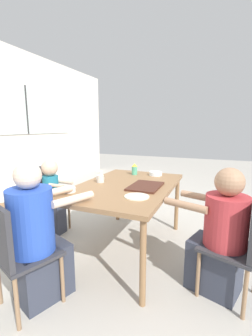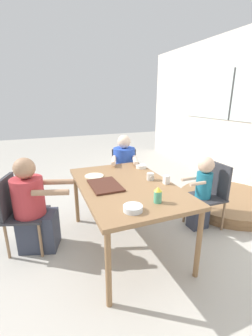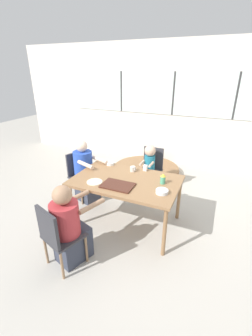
{
  "view_description": "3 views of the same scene",
  "coord_description": "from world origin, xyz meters",
  "px_view_note": "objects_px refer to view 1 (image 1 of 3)",
  "views": [
    {
      "loc": [
        -2.15,
        -0.89,
        1.35
      ],
      "look_at": [
        0.0,
        0.0,
        0.92
      ],
      "focal_mm": 24.0,
      "sensor_mm": 36.0,
      "label": 1
    },
    {
      "loc": [
        2.08,
        -0.83,
        1.62
      ],
      "look_at": [
        0.0,
        0.0,
        0.92
      ],
      "focal_mm": 24.0,
      "sensor_mm": 36.0,
      "label": 2
    },
    {
      "loc": [
        1.16,
        -2.63,
        2.19
      ],
      "look_at": [
        0.0,
        0.0,
        0.92
      ],
      "focal_mm": 24.0,
      "sensor_mm": 36.0,
      "label": 3
    }
  ],
  "objects_px": {
    "person_toddler": "(53,197)",
    "sippy_cup": "(135,169)",
    "bowl_cereal": "(69,190)",
    "coffee_mug": "(100,179)",
    "chair_for_woman_green_shirt": "(15,248)",
    "bowl_white_shallow": "(156,174)",
    "chair_for_toddler": "(43,194)",
    "milk_carton_small": "(100,175)",
    "person_man_blue_shirt": "(220,238)",
    "person_woman_green_shirt": "(37,240)",
    "chair_for_man_blue_shirt": "(243,242)"
  },
  "relations": [
    {
      "from": "person_man_blue_shirt",
      "to": "sippy_cup",
      "type": "xyz_separation_m",
      "value": [
        0.83,
        1.04,
        0.35
      ]
    },
    {
      "from": "chair_for_toddler",
      "to": "milk_carton_small",
      "type": "height_order",
      "value": "chair_for_toddler"
    },
    {
      "from": "chair_for_toddler",
      "to": "person_toddler",
      "type": "xyz_separation_m",
      "value": [
        -0.0,
        -0.15,
        -0.02
      ]
    },
    {
      "from": "coffee_mug",
      "to": "chair_for_woman_green_shirt",
      "type": "bearing_deg",
      "value": 174.56
    },
    {
      "from": "chair_for_toddler",
      "to": "person_man_blue_shirt",
      "type": "distance_m",
      "value": 2.14
    },
    {
      "from": "bowl_cereal",
      "to": "chair_for_woman_green_shirt",
      "type": "bearing_deg",
      "value": 179.48
    },
    {
      "from": "coffee_mug",
      "to": "chair_for_toddler",
      "type": "bearing_deg",
      "value": 87.59
    },
    {
      "from": "sippy_cup",
      "to": "coffee_mug",
      "type": "bearing_deg",
      "value": 158.68
    },
    {
      "from": "person_man_blue_shirt",
      "to": "person_woman_green_shirt",
      "type": "bearing_deg",
      "value": 134.11
    },
    {
      "from": "chair_for_toddler",
      "to": "person_toddler",
      "type": "height_order",
      "value": "person_toddler"
    },
    {
      "from": "chair_for_man_blue_shirt",
      "to": "person_toddler",
      "type": "xyz_separation_m",
      "value": [
        0.38,
        2.13,
        -0.02
      ]
    },
    {
      "from": "chair_for_toddler",
      "to": "coffee_mug",
      "type": "relative_size",
      "value": 9.52
    },
    {
      "from": "person_toddler",
      "to": "sippy_cup",
      "type": "distance_m",
      "value": 1.1
    },
    {
      "from": "sippy_cup",
      "to": "chair_for_man_blue_shirt",
      "type": "bearing_deg",
      "value": -126.14
    },
    {
      "from": "chair_for_woman_green_shirt",
      "to": "chair_for_toddler",
      "type": "relative_size",
      "value": 1.0
    },
    {
      "from": "person_man_blue_shirt",
      "to": "person_toddler",
      "type": "relative_size",
      "value": 1.1
    },
    {
      "from": "chair_for_woman_green_shirt",
      "to": "person_toddler",
      "type": "distance_m",
      "value": 1.27
    },
    {
      "from": "chair_for_woman_green_shirt",
      "to": "chair_for_man_blue_shirt",
      "type": "distance_m",
      "value": 1.68
    },
    {
      "from": "sippy_cup",
      "to": "milk_carton_small",
      "type": "bearing_deg",
      "value": 139.52
    },
    {
      "from": "chair_for_woman_green_shirt",
      "to": "bowl_white_shallow",
      "type": "height_order",
      "value": "chair_for_woman_green_shirt"
    },
    {
      "from": "person_man_blue_shirt",
      "to": "coffee_mug",
      "type": "distance_m",
      "value": 1.32
    },
    {
      "from": "person_toddler",
      "to": "milk_carton_small",
      "type": "bearing_deg",
      "value": 103.1
    },
    {
      "from": "person_man_blue_shirt",
      "to": "bowl_white_shallow",
      "type": "bearing_deg",
      "value": 59.54
    },
    {
      "from": "chair_for_woman_green_shirt",
      "to": "milk_carton_small",
      "type": "distance_m",
      "value": 1.28
    },
    {
      "from": "person_woman_green_shirt",
      "to": "bowl_white_shallow",
      "type": "relative_size",
      "value": 6.89
    },
    {
      "from": "person_toddler",
      "to": "chair_for_toddler",
      "type": "bearing_deg",
      "value": -90.0
    },
    {
      "from": "person_woman_green_shirt",
      "to": "milk_carton_small",
      "type": "relative_size",
      "value": 12.18
    },
    {
      "from": "chair_for_toddler",
      "to": "coffee_mug",
      "type": "height_order",
      "value": "chair_for_toddler"
    },
    {
      "from": "person_man_blue_shirt",
      "to": "person_toddler",
      "type": "bearing_deg",
      "value": 98.72
    },
    {
      "from": "person_man_blue_shirt",
      "to": "milk_carton_small",
      "type": "xyz_separation_m",
      "value": [
        0.46,
        1.35,
        0.32
      ]
    },
    {
      "from": "chair_for_woman_green_shirt",
      "to": "chair_for_toddler",
      "type": "height_order",
      "value": "same"
    },
    {
      "from": "sippy_cup",
      "to": "bowl_white_shallow",
      "type": "xyz_separation_m",
      "value": [
        0.06,
        -0.26,
        -0.05
      ]
    },
    {
      "from": "chair_for_man_blue_shirt",
      "to": "bowl_cereal",
      "type": "xyz_separation_m",
      "value": [
        -0.1,
        1.51,
        0.27
      ]
    },
    {
      "from": "chair_for_woman_green_shirt",
      "to": "chair_for_man_blue_shirt",
      "type": "height_order",
      "value": "same"
    },
    {
      "from": "chair_for_man_blue_shirt",
      "to": "milk_carton_small",
      "type": "relative_size",
      "value": 9.29
    },
    {
      "from": "person_toddler",
      "to": "bowl_cereal",
      "type": "relative_size",
      "value": 7.12
    },
    {
      "from": "coffee_mug",
      "to": "sippy_cup",
      "type": "bearing_deg",
      "value": -21.32
    },
    {
      "from": "sippy_cup",
      "to": "milk_carton_small",
      "type": "relative_size",
      "value": 1.61
    },
    {
      "from": "person_man_blue_shirt",
      "to": "chair_for_woman_green_shirt",
      "type": "bearing_deg",
      "value": 138.38
    },
    {
      "from": "chair_for_man_blue_shirt",
      "to": "chair_for_toddler",
      "type": "distance_m",
      "value": 2.31
    },
    {
      "from": "chair_for_man_blue_shirt",
      "to": "bowl_white_shallow",
      "type": "relative_size",
      "value": 5.25
    },
    {
      "from": "bowl_white_shallow",
      "to": "chair_for_toddler",
      "type": "bearing_deg",
      "value": 112.53
    },
    {
      "from": "chair_for_man_blue_shirt",
      "to": "coffee_mug",
      "type": "distance_m",
      "value": 1.48
    },
    {
      "from": "chair_for_man_blue_shirt",
      "to": "person_woman_green_shirt",
      "type": "relative_size",
      "value": 0.76
    },
    {
      "from": "chair_for_toddler",
      "to": "person_toddler",
      "type": "distance_m",
      "value": 0.15
    },
    {
      "from": "sippy_cup",
      "to": "bowl_white_shallow",
      "type": "distance_m",
      "value": 0.28
    },
    {
      "from": "bowl_white_shallow",
      "to": "bowl_cereal",
      "type": "height_order",
      "value": "bowl_white_shallow"
    },
    {
      "from": "person_woman_green_shirt",
      "to": "chair_for_toddler",
      "type": "bearing_deg",
      "value": 150.8
    },
    {
      "from": "sippy_cup",
      "to": "bowl_cereal",
      "type": "bearing_deg",
      "value": 162.71
    },
    {
      "from": "bowl_white_shallow",
      "to": "bowl_cereal",
      "type": "relative_size",
      "value": 1.2
    }
  ]
}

